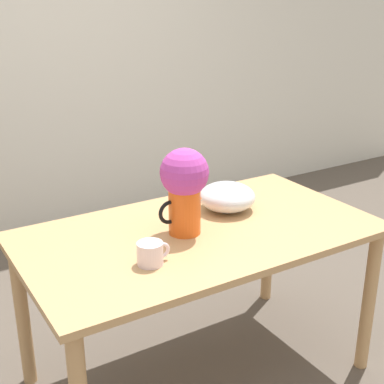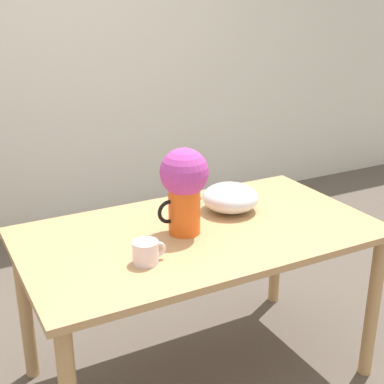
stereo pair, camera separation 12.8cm
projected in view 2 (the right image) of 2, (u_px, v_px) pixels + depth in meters
name	position (u px, v px, depth m)	size (l,w,h in m)	color
ground_plane	(189.00, 375.00, 2.51)	(12.00, 12.00, 0.00)	brown
wall_back	(55.00, 53.00, 3.71)	(8.00, 0.05, 2.60)	silver
table	(200.00, 250.00, 2.30)	(1.51, 0.85, 0.74)	tan
flower_vase	(184.00, 184.00, 2.17)	(0.22, 0.20, 0.37)	#E05619
coffee_mug	(146.00, 252.00, 1.98)	(0.13, 0.10, 0.09)	silver
white_bowl	(230.00, 198.00, 2.45)	(0.26, 0.26, 0.13)	silver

